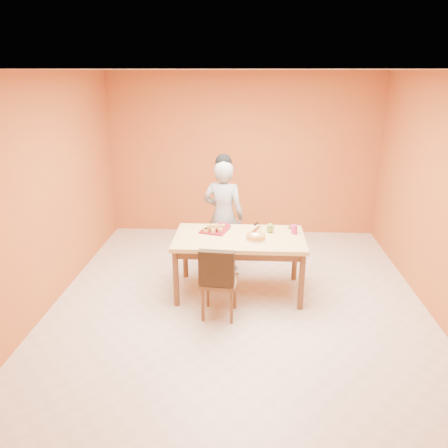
# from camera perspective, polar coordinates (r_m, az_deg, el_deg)

# --- Properties ---
(floor) EXTENTS (5.00, 5.00, 0.00)m
(floor) POSITION_cam_1_polar(r_m,az_deg,el_deg) (5.48, 1.92, -10.00)
(floor) COLOR silver
(floor) RESTS_ON ground
(ceiling) EXTENTS (5.00, 5.00, 0.00)m
(ceiling) POSITION_cam_1_polar(r_m,az_deg,el_deg) (4.77, 2.30, 19.52)
(ceiling) COLOR silver
(ceiling) RESTS_ON wall_back
(wall_back) EXTENTS (4.50, 0.00, 4.50)m
(wall_back) POSITION_cam_1_polar(r_m,az_deg,el_deg) (7.39, 2.53, 8.97)
(wall_back) COLOR #B56529
(wall_back) RESTS_ON floor
(wall_left) EXTENTS (0.00, 5.00, 5.00)m
(wall_left) POSITION_cam_1_polar(r_m,az_deg,el_deg) (5.48, -22.20, 3.81)
(wall_left) COLOR #B56529
(wall_left) RESTS_ON floor
(wall_right) EXTENTS (0.00, 5.00, 5.00)m
(wall_right) POSITION_cam_1_polar(r_m,az_deg,el_deg) (5.41, 26.71, 2.96)
(wall_right) COLOR #B56529
(wall_right) RESTS_ON floor
(dining_table) EXTENTS (1.60, 0.90, 0.76)m
(dining_table) POSITION_cam_1_polar(r_m,az_deg,el_deg) (5.41, 2.02, -2.57)
(dining_table) COLOR #D6BB70
(dining_table) RESTS_ON floor
(dining_chair) EXTENTS (0.44, 0.50, 0.88)m
(dining_chair) POSITION_cam_1_polar(r_m,az_deg,el_deg) (4.97, -0.64, -7.29)
(dining_chair) COLOR brown
(dining_chair) RESTS_ON floor
(pastry_pile) EXTENTS (0.28, 0.28, 0.09)m
(pastry_pile) POSITION_cam_1_polar(r_m,az_deg,el_deg) (5.54, -1.23, -0.28)
(pastry_pile) COLOR #DEA95F
(pastry_pile) RESTS_ON pastry_platter
(person) EXTENTS (0.64, 0.49, 1.57)m
(person) POSITION_cam_1_polar(r_m,az_deg,el_deg) (6.04, -0.06, 1.04)
(person) COLOR #99999C
(person) RESTS_ON floor
(pastry_platter) EXTENTS (0.39, 0.39, 0.02)m
(pastry_platter) POSITION_cam_1_polar(r_m,az_deg,el_deg) (5.55, -1.22, -0.82)
(pastry_platter) COLOR maroon
(pastry_platter) RESTS_ON dining_table
(red_dinner_plate) EXTENTS (0.27, 0.27, 0.01)m
(red_dinner_plate) POSITION_cam_1_polar(r_m,az_deg,el_deg) (5.71, -0.28, -0.26)
(red_dinner_plate) COLOR maroon
(red_dinner_plate) RESTS_ON dining_table
(white_cake_plate) EXTENTS (0.28, 0.28, 0.01)m
(white_cake_plate) POSITION_cam_1_polar(r_m,az_deg,el_deg) (5.28, 4.16, -2.01)
(white_cake_plate) COLOR white
(white_cake_plate) RESTS_ON dining_table
(sponge_cake) EXTENTS (0.24, 0.24, 0.05)m
(sponge_cake) POSITION_cam_1_polar(r_m,az_deg,el_deg) (5.27, 4.17, -1.67)
(sponge_cake) COLOR #C28032
(sponge_cake) RESTS_ON white_cake_plate
(cake_server) EXTENTS (0.13, 0.23, 0.01)m
(cake_server) POSITION_cam_1_polar(r_m,az_deg,el_deg) (5.43, 4.26, -0.66)
(cake_server) COLOR white
(cake_server) RESTS_ON sponge_cake
(egg_ornament) EXTENTS (0.10, 0.08, 0.12)m
(egg_ornament) POSITION_cam_1_polar(r_m,az_deg,el_deg) (5.51, 6.06, -0.50)
(egg_ornament) COLOR olive
(egg_ornament) RESTS_ON dining_table
(magenta_glass) EXTENTS (0.09, 0.09, 0.11)m
(magenta_glass) POSITION_cam_1_polar(r_m,az_deg,el_deg) (5.52, 9.15, -0.71)
(magenta_glass) COLOR #BF1C6F
(magenta_glass) RESTS_ON dining_table
(checker_tin) EXTENTS (0.14, 0.14, 0.03)m
(checker_tin) POSITION_cam_1_polar(r_m,az_deg,el_deg) (5.70, 8.96, -0.45)
(checker_tin) COLOR #3B1E10
(checker_tin) RESTS_ON dining_table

